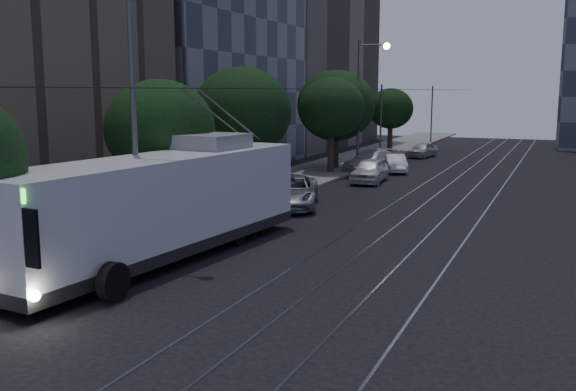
% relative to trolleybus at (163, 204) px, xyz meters
% --- Properties ---
extents(ground, '(120.00, 120.00, 0.00)m').
position_rel_trolleybus_xyz_m(ground, '(4.10, 0.96, -1.82)').
color(ground, black).
rests_on(ground, ground).
extents(sidewalk, '(5.00, 90.00, 0.15)m').
position_rel_trolleybus_xyz_m(sidewalk, '(-3.40, 20.96, -1.75)').
color(sidewalk, gray).
rests_on(sidewalk, ground).
extents(tram_rails, '(4.52, 90.00, 0.02)m').
position_rel_trolleybus_xyz_m(tram_rails, '(6.60, 20.96, -1.82)').
color(tram_rails, gray).
rests_on(tram_rails, ground).
extents(overhead_wires, '(2.23, 90.00, 6.00)m').
position_rel_trolleybus_xyz_m(overhead_wires, '(-0.87, 20.96, 1.65)').
color(overhead_wires, black).
rests_on(overhead_wires, ground).
extents(trolleybus, '(3.95, 13.31, 5.63)m').
position_rel_trolleybus_xyz_m(trolleybus, '(0.00, 0.00, 0.00)').
color(trolleybus, silver).
rests_on(trolleybus, ground).
extents(pickup_silver, '(4.14, 5.95, 1.51)m').
position_rel_trolleybus_xyz_m(pickup_silver, '(0.06, 10.42, -1.07)').
color(pickup_silver, '#B4B7BC').
rests_on(pickup_silver, ground).
extents(car_white_a, '(1.99, 4.39, 1.46)m').
position_rel_trolleybus_xyz_m(car_white_a, '(1.19, 19.96, -1.09)').
color(car_white_a, silver).
rests_on(car_white_a, ground).
extents(car_white_b, '(3.31, 5.51, 1.50)m').
position_rel_trolleybus_xyz_m(car_white_b, '(-0.14, 24.96, -1.08)').
color(car_white_b, silver).
rests_on(car_white_b, ground).
extents(car_white_c, '(2.52, 3.91, 1.22)m').
position_rel_trolleybus_xyz_m(car_white_c, '(1.40, 25.46, -1.22)').
color(car_white_c, white).
rests_on(car_white_c, ground).
extents(car_white_d, '(2.16, 3.95, 1.27)m').
position_rel_trolleybus_xyz_m(car_white_d, '(1.05, 35.96, -1.19)').
color(car_white_d, '#B0B0B4').
rests_on(car_white_d, ground).
extents(tree_1, '(4.26, 4.26, 5.97)m').
position_rel_trolleybus_xyz_m(tree_1, '(-2.40, 3.39, 2.21)').
color(tree_1, '#32241C').
rests_on(tree_1, ground).
extents(tree_2, '(4.81, 4.81, 6.67)m').
position_rel_trolleybus_xyz_m(tree_2, '(-2.40, 10.24, 2.66)').
color(tree_2, '#32241C').
rests_on(tree_2, ground).
extents(tree_3, '(4.39, 4.39, 6.40)m').
position_rel_trolleybus_xyz_m(tree_3, '(-2.40, 22.96, 2.58)').
color(tree_3, '#32241C').
rests_on(tree_3, ground).
extents(tree_4, '(5.47, 5.47, 6.95)m').
position_rel_trolleybus_xyz_m(tree_4, '(-2.90, 25.34, 2.66)').
color(tree_4, '#32241C').
rests_on(tree_4, ground).
extents(tree_5, '(3.95, 3.95, 5.73)m').
position_rel_trolleybus_xyz_m(tree_5, '(-2.40, 38.51, 2.10)').
color(tree_5, '#32241C').
rests_on(tree_5, ground).
extents(streetlamp_near, '(2.60, 0.44, 10.85)m').
position_rel_trolleybus_xyz_m(streetlamp_near, '(-0.68, 0.07, 4.66)').
color(streetlamp_near, '#555558').
rests_on(streetlamp_near, ground).
extents(streetlamp_far, '(2.18, 0.44, 8.86)m').
position_rel_trolleybus_xyz_m(streetlamp_far, '(-0.70, 24.82, 3.58)').
color(streetlamp_far, '#555558').
rests_on(streetlamp_far, ground).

